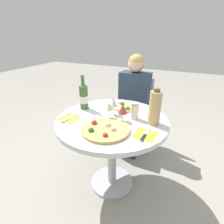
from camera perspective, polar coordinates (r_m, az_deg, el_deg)
ground_plane at (r=1.88m, az=0.01°, el=-21.95°), size 12.00×12.00×0.00m
dining_table at (r=1.51m, az=0.01°, el=-6.36°), size 0.93×0.93×0.71m
chair_behind_diner at (r=2.26m, az=7.47°, el=-0.37°), size 0.37×0.37×0.86m
seated_diner at (r=2.10m, az=6.48°, el=0.67°), size 0.34×0.41×1.15m
pizza_large at (r=1.27m, az=-2.24°, el=-5.63°), size 0.35×0.35×0.05m
pizza_small_far at (r=1.65m, az=4.39°, el=1.78°), size 0.24×0.24×0.05m
wine_bottle at (r=1.62m, az=-9.21°, el=5.08°), size 0.08×0.08×0.31m
tall_carafe at (r=1.35m, az=13.84°, el=1.32°), size 0.09×0.09×0.29m
sugar_shaker at (r=1.43m, az=7.39°, el=0.41°), size 0.06×0.06×0.14m
wine_glass_front_right at (r=1.36m, az=3.54°, el=1.02°), size 0.07×0.07×0.15m
wine_glass_front_left at (r=1.41m, az=-1.00°, el=1.82°), size 0.06×0.06×0.14m
wine_glass_back_left at (r=1.48m, az=0.42°, el=3.25°), size 0.07×0.07×0.16m
place_setting_left at (r=1.49m, az=-13.66°, el=-1.91°), size 0.17×0.19×0.01m
place_setting_right at (r=1.24m, az=10.73°, el=-7.30°), size 0.16×0.19×0.01m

